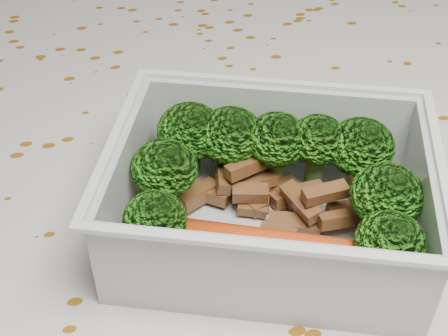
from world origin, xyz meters
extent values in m
cube|color=brown|center=(0.00, 0.00, 0.73)|extent=(1.40, 0.90, 0.04)
cube|color=beige|center=(0.00, 0.00, 0.75)|extent=(1.46, 0.96, 0.01)
cube|color=beige|center=(0.00, 0.48, 0.66)|extent=(1.46, 0.01, 0.18)
cube|color=silver|center=(0.02, -0.05, 0.76)|extent=(0.22, 0.19, 0.00)
cube|color=silver|center=(0.04, 0.02, 0.79)|extent=(0.17, 0.07, 0.06)
cube|color=silver|center=(-0.01, -0.11, 0.79)|extent=(0.17, 0.07, 0.06)
cube|color=silver|center=(0.10, -0.08, 0.79)|extent=(0.05, 0.12, 0.06)
cube|color=silver|center=(-0.07, -0.02, 0.79)|extent=(0.05, 0.12, 0.06)
cube|color=silver|center=(0.04, 0.02, 0.82)|extent=(0.18, 0.07, 0.00)
cube|color=silver|center=(-0.01, -0.11, 0.82)|extent=(0.18, 0.07, 0.00)
cube|color=silver|center=(0.11, -0.08, 0.82)|extent=(0.05, 0.13, 0.00)
cube|color=silver|center=(-0.07, -0.01, 0.82)|extent=(0.05, 0.13, 0.00)
cylinder|color=#608C3F|center=(-0.02, 0.01, 0.77)|extent=(0.02, 0.02, 0.02)
ellipsoid|color=#308A16|center=(-0.02, 0.01, 0.80)|extent=(0.04, 0.04, 0.04)
cylinder|color=#608C3F|center=(0.00, 0.00, 0.77)|extent=(0.02, 0.02, 0.02)
ellipsoid|color=#308A16|center=(0.00, 0.00, 0.80)|extent=(0.04, 0.04, 0.04)
cylinder|color=#608C3F|center=(0.03, -0.01, 0.77)|extent=(0.02, 0.02, 0.02)
ellipsoid|color=#308A16|center=(0.03, -0.01, 0.80)|extent=(0.04, 0.04, 0.03)
cylinder|color=#608C3F|center=(0.06, -0.01, 0.77)|extent=(0.02, 0.02, 0.03)
ellipsoid|color=#308A16|center=(0.06, -0.01, 0.80)|extent=(0.04, 0.04, 0.03)
cylinder|color=#608C3F|center=(0.08, -0.02, 0.77)|extent=(0.02, 0.02, 0.02)
ellipsoid|color=#308A16|center=(0.08, -0.02, 0.80)|extent=(0.04, 0.04, 0.04)
cylinder|color=#608C3F|center=(-0.04, -0.02, 0.77)|extent=(0.02, 0.02, 0.02)
ellipsoid|color=#308A16|center=(-0.04, -0.02, 0.80)|extent=(0.04, 0.04, 0.04)
cylinder|color=#608C3F|center=(0.08, -0.07, 0.77)|extent=(0.02, 0.02, 0.02)
ellipsoid|color=#308A16|center=(0.08, -0.07, 0.80)|extent=(0.04, 0.04, 0.04)
cylinder|color=#608C3F|center=(-0.06, -0.06, 0.77)|extent=(0.02, 0.02, 0.03)
ellipsoid|color=#308A16|center=(-0.06, -0.06, 0.80)|extent=(0.04, 0.04, 0.03)
cylinder|color=#608C3F|center=(0.07, -0.11, 0.77)|extent=(0.02, 0.02, 0.03)
ellipsoid|color=#308A16|center=(0.07, -0.11, 0.80)|extent=(0.04, 0.04, 0.03)
cube|color=brown|center=(0.02, -0.06, 0.77)|extent=(0.02, 0.02, 0.01)
cube|color=brown|center=(0.03, -0.05, 0.77)|extent=(0.04, 0.02, 0.01)
cube|color=brown|center=(0.01, -0.01, 0.77)|extent=(0.03, 0.03, 0.01)
cube|color=brown|center=(0.04, -0.03, 0.77)|extent=(0.03, 0.03, 0.01)
cube|color=brown|center=(0.01, -0.03, 0.78)|extent=(0.02, 0.02, 0.01)
cube|color=brown|center=(0.07, -0.05, 0.77)|extent=(0.02, 0.01, 0.01)
cube|color=brown|center=(0.04, -0.03, 0.78)|extent=(0.03, 0.01, 0.01)
cube|color=brown|center=(-0.01, -0.01, 0.77)|extent=(0.03, 0.03, 0.01)
cube|color=brown|center=(0.06, -0.06, 0.78)|extent=(0.03, 0.01, 0.01)
cube|color=brown|center=(0.01, -0.02, 0.77)|extent=(0.02, 0.03, 0.01)
cube|color=brown|center=(0.01, -0.02, 0.79)|extent=(0.03, 0.02, 0.01)
cube|color=brown|center=(0.04, -0.04, 0.78)|extent=(0.02, 0.04, 0.01)
cube|color=brown|center=(0.02, -0.02, 0.78)|extent=(0.03, 0.01, 0.01)
cube|color=brown|center=(0.01, -0.03, 0.77)|extent=(0.02, 0.02, 0.01)
cube|color=brown|center=(0.08, -0.02, 0.79)|extent=(0.01, 0.03, 0.01)
cube|color=brown|center=(0.04, -0.03, 0.77)|extent=(0.03, 0.02, 0.01)
cube|color=brown|center=(-0.01, -0.01, 0.78)|extent=(0.01, 0.02, 0.01)
cube|color=brown|center=(0.04, -0.03, 0.77)|extent=(0.02, 0.03, 0.01)
cube|color=brown|center=(0.02, -0.03, 0.77)|extent=(0.02, 0.03, 0.01)
cube|color=brown|center=(-0.02, -0.02, 0.77)|extent=(0.03, 0.02, 0.01)
cube|color=brown|center=(0.05, -0.05, 0.79)|extent=(0.03, 0.01, 0.01)
cube|color=brown|center=(0.03, -0.01, 0.77)|extent=(0.03, 0.03, 0.01)
cube|color=brown|center=(0.00, 0.00, 0.78)|extent=(0.02, 0.04, 0.01)
cylinder|color=#C53E12|center=(0.01, -0.09, 0.78)|extent=(0.14, 0.08, 0.03)
sphere|color=#C53E12|center=(0.07, -0.11, 0.78)|extent=(0.03, 0.03, 0.03)
sphere|color=#C53E12|center=(-0.06, -0.06, 0.78)|extent=(0.03, 0.03, 0.03)
camera|label=1|loc=(-0.07, -0.31, 1.05)|focal=50.00mm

